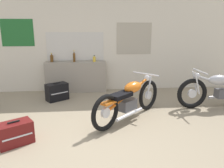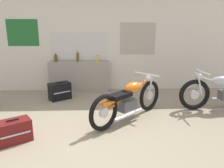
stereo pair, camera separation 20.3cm
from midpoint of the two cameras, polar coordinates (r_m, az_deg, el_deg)
ground_plane at (r=3.61m, az=-7.02°, el=-15.27°), size 24.00×24.00×0.00m
wall_back at (r=6.35m, az=-6.61°, el=10.83°), size 10.00×0.07×2.80m
sill_counter at (r=6.32m, az=-10.27°, el=1.84°), size 1.70×0.28×0.87m
bottle_leftmost at (r=6.34m, az=-16.36°, el=6.52°), size 0.09×0.09×0.25m
bottle_left_center at (r=6.22m, az=-10.78°, el=7.00°), size 0.07×0.07×0.32m
bottle_center at (r=6.19m, az=-5.60°, el=6.58°), size 0.08×0.08×0.18m
motorcycle_orange at (r=4.34m, az=3.27°, el=-3.97°), size 1.56×1.48×0.85m
motorcycle_silver at (r=5.54m, az=25.89°, el=-1.35°), size 2.12×0.64×0.87m
hard_case_black at (r=5.73m, az=-15.16°, el=-1.99°), size 0.60×0.54×0.46m
hard_case_darkred at (r=3.86m, az=-25.44°, el=-11.57°), size 0.60×0.54×0.38m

